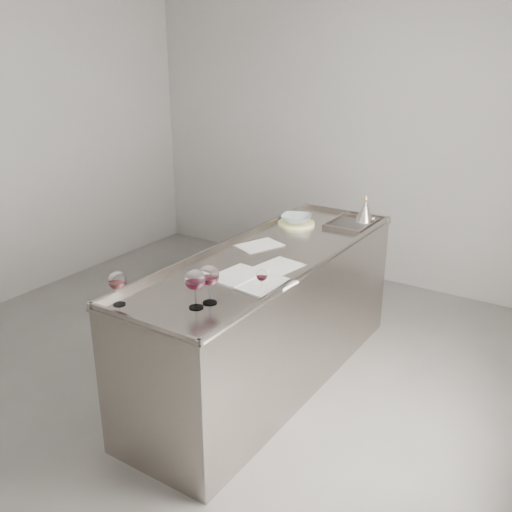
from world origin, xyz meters
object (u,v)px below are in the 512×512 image
Objects in this scene: notebook at (252,280)px; wine_funnel at (365,213)px; wine_glass_right at (195,281)px; ceramic_bowl at (296,219)px; counter at (268,319)px; wine_glass_middle at (209,276)px; wine_glass_small at (262,276)px; wine_glass_left at (117,281)px.

wine_funnel is (0.07, 1.51, 0.06)m from notebook.
ceramic_bowl is (-0.29, 1.58, -0.11)m from wine_glass_right.
counter is 1.09m from wine_glass_right.
ceramic_bowl reaches higher than counter.
wine_glass_middle is at bearing -92.78° from wine_funnel.
wine_funnel is at bearing 78.72° from counter.
counter is at bearing 115.85° from notebook.
counter is 18.60× the size of wine_glass_small.
counter reaches higher than notebook.
wine_glass_right reaches higher than notebook.
wine_glass_right is 0.45× the size of notebook.
ceramic_bowl is (-0.46, 1.21, -0.04)m from wine_glass_small.
wine_glass_left is 0.83× the size of ceramic_bowl.
counter is 10.56× the size of ceramic_bowl.
counter is at bearing -74.98° from ceramic_bowl.
wine_funnel is (-0.06, 1.59, -0.03)m from wine_glass_small.
wine_glass_left is at bearing -133.85° from wine_glass_small.
wine_glass_middle is 0.96× the size of ceramic_bowl.
wine_funnel reaches higher than notebook.
wine_glass_left reaches higher than ceramic_bowl.
wine_funnel is (0.09, 1.88, -0.09)m from wine_glass_middle.
wine_funnel is at bearing 87.22° from wine_glass_middle.
wine_glass_right reaches higher than wine_funnel.
wine_glass_middle is 0.09m from wine_glass_right.
wine_glass_small is (0.54, 0.57, -0.04)m from wine_glass_left.
counter is 4.95× the size of notebook.
wine_glass_left is at bearing -144.34° from wine_glass_middle.
wine_glass_middle is at bearing 35.66° from wine_glass_left.
wine_glass_small reaches higher than notebook.
wine_glass_small is 1.30m from ceramic_bowl.
counter is at bearing 98.84° from wine_glass_middle.
ceramic_bowl is 1.06× the size of wine_funnel.
notebook is 1.51m from wine_funnel.
notebook is 2.26× the size of wine_funnel.
wine_glass_middle reaches higher than wine_glass_small.
wine_glass_small is 0.27× the size of notebook.
wine_glass_right is 1.61m from ceramic_bowl.
counter is 0.66m from notebook.
wine_glass_small is 0.18m from notebook.
ceramic_bowl is at bearing 101.76° from wine_glass_middle.
wine_glass_right is 0.41m from wine_glass_small.
wine_glass_left reaches higher than notebook.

